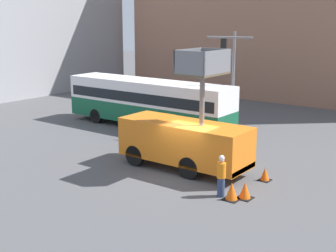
# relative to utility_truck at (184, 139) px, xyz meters

# --- Properties ---
(ground_plane) EXTENTS (120.00, 120.00, 0.00)m
(ground_plane) POSITION_rel_utility_truck_xyz_m (-0.94, -0.57, -1.53)
(ground_plane) COLOR #4C4C4F
(building_backdrop_side) EXTENTS (10.00, 28.00, 15.26)m
(building_backdrop_side) POSITION_rel_utility_truck_xyz_m (24.60, 6.01, 6.10)
(building_backdrop_side) COLOR #936651
(building_backdrop_side) RESTS_ON ground_plane
(utility_truck) EXTENTS (2.33, 6.65, 5.96)m
(utility_truck) POSITION_rel_utility_truck_xyz_m (0.00, 0.00, 0.00)
(utility_truck) COLOR orange
(utility_truck) RESTS_ON ground_plane
(city_bus) EXTENTS (2.56, 12.45, 3.23)m
(city_bus) POSITION_rel_utility_truck_xyz_m (5.88, 7.08, 0.36)
(city_bus) COLOR #145638
(city_bus) RESTS_ON ground_plane
(traffic_light_pole) EXTENTS (2.89, 2.64, 6.52)m
(traffic_light_pole) POSITION_rel_utility_truck_xyz_m (6.59, 1.24, 2.80)
(traffic_light_pole) COLOR slate
(traffic_light_pole) RESTS_ON ground_plane
(road_worker_near_truck) EXTENTS (0.38, 0.38, 1.82)m
(road_worker_near_truck) POSITION_rel_utility_truck_xyz_m (-2.03, -3.30, -0.62)
(road_worker_near_truck) COLOR navy
(road_worker_near_truck) RESTS_ON ground_plane
(road_worker_directing) EXTENTS (0.38, 0.38, 1.76)m
(road_worker_directing) POSITION_rel_utility_truck_xyz_m (2.71, -0.83, -0.66)
(road_worker_directing) COLOR navy
(road_worker_directing) RESTS_ON ground_plane
(traffic_cone_near_truck) EXTENTS (0.66, 0.66, 0.75)m
(traffic_cone_near_truck) POSITION_rel_utility_truck_xyz_m (-2.09, -3.85, -1.18)
(traffic_cone_near_truck) COLOR black
(traffic_cone_near_truck) RESTS_ON ground_plane
(traffic_cone_mid_road) EXTENTS (0.63, 0.63, 0.73)m
(traffic_cone_mid_road) POSITION_rel_utility_truck_xyz_m (-1.64, -4.22, -1.19)
(traffic_cone_mid_road) COLOR black
(traffic_cone_mid_road) RESTS_ON ground_plane
(traffic_cone_far_side) EXTENTS (0.55, 0.55, 0.62)m
(traffic_cone_far_side) POSITION_rel_utility_truck_xyz_m (0.89, -3.94, -1.24)
(traffic_cone_far_side) COLOR black
(traffic_cone_far_side) RESTS_ON ground_plane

